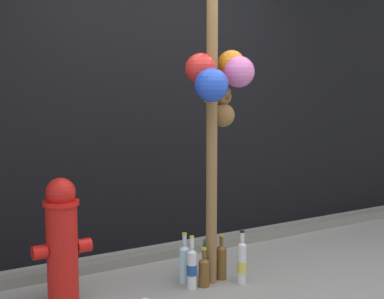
{
  "coord_description": "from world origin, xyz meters",
  "views": [
    {
      "loc": [
        -2.22,
        -2.67,
        1.42
      ],
      "look_at": [
        -0.31,
        0.47,
        1.0
      ],
      "focal_mm": 49.09,
      "sensor_mm": 36.0,
      "label": 1
    }
  ],
  "objects_px": {
    "bottle_2": "(185,262)",
    "bottle_4": "(204,271)",
    "bottle_5": "(207,256)",
    "fire_hydrant": "(62,239)",
    "bottle_0": "(192,268)",
    "bottle_3": "(242,262)",
    "memorial_post": "(217,53)",
    "bottle_1": "(221,261)"
  },
  "relations": [
    {
      "from": "memorial_post",
      "to": "bottle_4",
      "type": "xyz_separation_m",
      "value": [
        -0.13,
        -0.03,
        -1.56
      ]
    },
    {
      "from": "bottle_5",
      "to": "fire_hydrant",
      "type": "bearing_deg",
      "value": 174.75
    },
    {
      "from": "memorial_post",
      "to": "bottle_0",
      "type": "distance_m",
      "value": 1.54
    },
    {
      "from": "fire_hydrant",
      "to": "bottle_3",
      "type": "relative_size",
      "value": 2.14
    },
    {
      "from": "fire_hydrant",
      "to": "bottle_1",
      "type": "bearing_deg",
      "value": -10.55
    },
    {
      "from": "bottle_0",
      "to": "bottle_2",
      "type": "xyz_separation_m",
      "value": [
        0.01,
        0.12,
        0.0
      ]
    },
    {
      "from": "fire_hydrant",
      "to": "bottle_3",
      "type": "xyz_separation_m",
      "value": [
        1.23,
        -0.36,
        -0.27
      ]
    },
    {
      "from": "bottle_0",
      "to": "bottle_3",
      "type": "distance_m",
      "value": 0.38
    },
    {
      "from": "bottle_2",
      "to": "bottle_4",
      "type": "distance_m",
      "value": 0.17
    },
    {
      "from": "bottle_1",
      "to": "bottle_2",
      "type": "bearing_deg",
      "value": 164.38
    },
    {
      "from": "fire_hydrant",
      "to": "bottle_4",
      "type": "relative_size",
      "value": 2.93
    },
    {
      "from": "memorial_post",
      "to": "bottle_4",
      "type": "height_order",
      "value": "memorial_post"
    },
    {
      "from": "bottle_3",
      "to": "fire_hydrant",
      "type": "bearing_deg",
      "value": 163.7
    },
    {
      "from": "bottle_3",
      "to": "bottle_4",
      "type": "xyz_separation_m",
      "value": [
        -0.28,
        0.08,
        -0.04
      ]
    },
    {
      "from": "bottle_2",
      "to": "bottle_5",
      "type": "xyz_separation_m",
      "value": [
        0.22,
        0.04,
        -0.0
      ]
    },
    {
      "from": "fire_hydrant",
      "to": "bottle_1",
      "type": "distance_m",
      "value": 1.2
    },
    {
      "from": "bottle_3",
      "to": "bottle_5",
      "type": "height_order",
      "value": "bottle_3"
    },
    {
      "from": "bottle_4",
      "to": "bottle_5",
      "type": "relative_size",
      "value": 0.75
    },
    {
      "from": "bottle_2",
      "to": "fire_hydrant",
      "type": "bearing_deg",
      "value": 171.1
    },
    {
      "from": "bottle_2",
      "to": "bottle_4",
      "type": "height_order",
      "value": "bottle_2"
    },
    {
      "from": "fire_hydrant",
      "to": "bottle_3",
      "type": "height_order",
      "value": "fire_hydrant"
    },
    {
      "from": "bottle_1",
      "to": "bottle_2",
      "type": "height_order",
      "value": "bottle_2"
    },
    {
      "from": "bottle_4",
      "to": "fire_hydrant",
      "type": "bearing_deg",
      "value": 163.84
    },
    {
      "from": "memorial_post",
      "to": "bottle_1",
      "type": "height_order",
      "value": "memorial_post"
    },
    {
      "from": "memorial_post",
      "to": "bottle_3",
      "type": "xyz_separation_m",
      "value": [
        0.15,
        -0.11,
        -1.52
      ]
    },
    {
      "from": "bottle_1",
      "to": "bottle_2",
      "type": "distance_m",
      "value": 0.29
    },
    {
      "from": "memorial_post",
      "to": "bottle_2",
      "type": "distance_m",
      "value": 1.54
    },
    {
      "from": "memorial_post",
      "to": "bottle_1",
      "type": "bearing_deg",
      "value": 25.44
    },
    {
      "from": "fire_hydrant",
      "to": "bottle_0",
      "type": "bearing_deg",
      "value": -16.89
    },
    {
      "from": "fire_hydrant",
      "to": "bottle_0",
      "type": "xyz_separation_m",
      "value": [
        0.86,
        -0.26,
        -0.27
      ]
    },
    {
      "from": "fire_hydrant",
      "to": "bottle_2",
      "type": "relative_size",
      "value": 2.24
    },
    {
      "from": "bottle_1",
      "to": "bottle_3",
      "type": "xyz_separation_m",
      "value": [
        0.08,
        -0.15,
        0.02
      ]
    },
    {
      "from": "memorial_post",
      "to": "bottle_4",
      "type": "bearing_deg",
      "value": -166.74
    },
    {
      "from": "bottle_1",
      "to": "bottle_3",
      "type": "distance_m",
      "value": 0.17
    },
    {
      "from": "memorial_post",
      "to": "bottle_5",
      "type": "height_order",
      "value": "memorial_post"
    },
    {
      "from": "bottle_0",
      "to": "bottle_3",
      "type": "height_order",
      "value": "bottle_3"
    },
    {
      "from": "bottle_4",
      "to": "bottle_5",
      "type": "bearing_deg",
      "value": 50.81
    },
    {
      "from": "bottle_1",
      "to": "fire_hydrant",
      "type": "bearing_deg",
      "value": 169.45
    },
    {
      "from": "bottle_3",
      "to": "bottle_5",
      "type": "bearing_deg",
      "value": 117.5
    },
    {
      "from": "bottle_3",
      "to": "memorial_post",
      "type": "bearing_deg",
      "value": 143.08
    },
    {
      "from": "memorial_post",
      "to": "fire_hydrant",
      "type": "relative_size",
      "value": 3.61
    },
    {
      "from": "memorial_post",
      "to": "bottle_3",
      "type": "height_order",
      "value": "memorial_post"
    }
  ]
}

